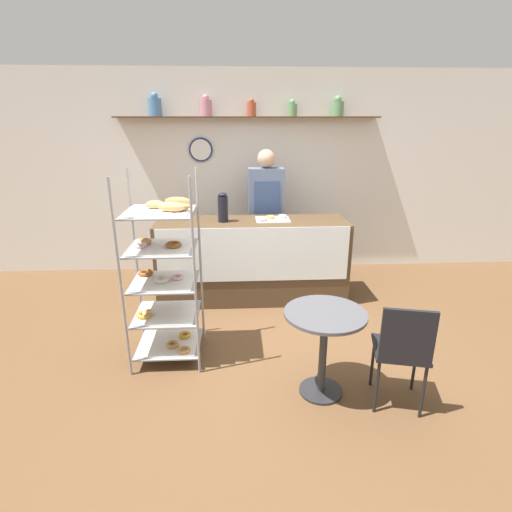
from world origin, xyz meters
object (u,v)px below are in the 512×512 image
at_px(pastry_rack, 165,273).
at_px(donut_tray_counter, 272,219).
at_px(coffee_carafe, 223,208).
at_px(cafe_chair, 403,347).
at_px(cafe_table, 324,334).
at_px(person_worker, 266,211).

xyz_separation_m(pastry_rack, donut_tray_counter, (1.04, 1.25, 0.16)).
xyz_separation_m(coffee_carafe, donut_tray_counter, (0.56, 0.04, -0.15)).
bearing_deg(cafe_chair, pastry_rack, -10.67).
relative_size(cafe_chair, donut_tray_counter, 2.24).
distance_m(cafe_chair, coffee_carafe, 2.48).
height_order(cafe_table, coffee_carafe, coffee_carafe).
bearing_deg(cafe_table, cafe_chair, -21.86).
distance_m(person_worker, cafe_chair, 2.75).
height_order(person_worker, donut_tray_counter, person_worker).
relative_size(cafe_table, coffee_carafe, 2.13).
bearing_deg(cafe_chair, person_worker, -59.83).
relative_size(person_worker, cafe_chair, 1.99).
distance_m(person_worker, coffee_carafe, 0.82).
bearing_deg(person_worker, coffee_carafe, -131.99).
relative_size(pastry_rack, cafe_table, 2.37).
relative_size(cafe_table, donut_tray_counter, 1.84).
relative_size(person_worker, donut_tray_counter, 4.46).
height_order(pastry_rack, cafe_chair, pastry_rack).
bearing_deg(pastry_rack, person_worker, 60.65).
xyz_separation_m(cafe_table, cafe_chair, (0.53, -0.21, -0.00)).
bearing_deg(cafe_chair, coffee_carafe, -43.34).
distance_m(person_worker, donut_tray_counter, 0.55).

